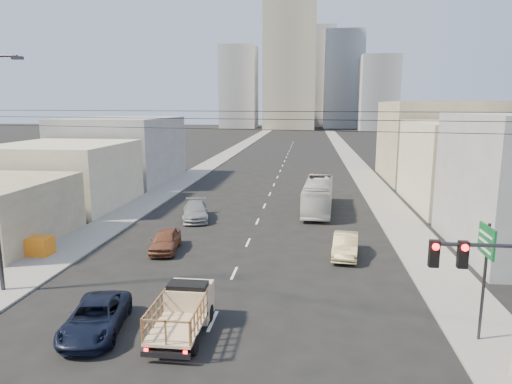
% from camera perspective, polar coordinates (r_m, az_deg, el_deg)
% --- Properties ---
extents(ground, '(420.00, 420.00, 0.00)m').
position_cam_1_polar(ground, '(19.62, -6.73, -18.35)').
color(ground, black).
rests_on(ground, ground).
extents(sidewalk_left, '(3.50, 180.00, 0.12)m').
position_cam_1_polar(sidewalk_left, '(88.59, -3.76, 4.63)').
color(sidewalk_left, slate).
rests_on(sidewalk_left, ground).
extents(sidewalk_right, '(3.50, 180.00, 0.12)m').
position_cam_1_polar(sidewalk_right, '(87.49, 11.61, 4.35)').
color(sidewalk_right, slate).
rests_on(sidewalk_right, ground).
extents(lane_dashes, '(0.15, 104.00, 0.01)m').
position_cam_1_polar(lane_dashes, '(70.41, 3.20, 3.00)').
color(lane_dashes, silver).
rests_on(lane_dashes, ground).
extents(flatbed_pickup, '(1.95, 4.41, 1.90)m').
position_cam_1_polar(flatbed_pickup, '(20.05, -9.12, -14.23)').
color(flatbed_pickup, '#D4B58E').
rests_on(flatbed_pickup, ground).
extents(navy_pickup, '(2.99, 5.11, 1.34)m').
position_cam_1_polar(navy_pickup, '(21.18, -19.42, -14.59)').
color(navy_pickup, black).
rests_on(navy_pickup, ground).
extents(city_bus, '(3.07, 10.50, 2.89)m').
position_cam_1_polar(city_bus, '(42.02, 7.77, -0.40)').
color(city_bus, beige).
rests_on(city_bus, ground).
extents(sedan_brown, '(2.16, 4.33, 1.42)m').
position_cam_1_polar(sedan_brown, '(31.02, -11.25, -5.94)').
color(sedan_brown, brown).
rests_on(sedan_brown, ground).
extents(sedan_tan, '(2.02, 4.54, 1.45)m').
position_cam_1_polar(sedan_tan, '(29.88, 11.13, -6.55)').
color(sedan_tan, tan).
rests_on(sedan_tan, ground).
extents(sedan_grey, '(3.19, 5.42, 1.47)m').
position_cam_1_polar(sedan_grey, '(38.89, -7.58, -2.37)').
color(sedan_grey, gray).
rests_on(sedan_grey, ground).
extents(traffic_signal, '(3.23, 0.35, 6.00)m').
position_cam_1_polar(traffic_signal, '(15.30, 28.34, -11.42)').
color(traffic_signal, '#2D2D33').
rests_on(traffic_signal, ground).
extents(green_sign, '(0.18, 1.60, 5.00)m').
position_cam_1_polar(green_sign, '(20.30, 26.78, -6.96)').
color(green_sign, '#2D2D33').
rests_on(green_sign, ground).
extents(overhead_wires, '(23.01, 5.02, 0.72)m').
position_cam_1_polar(overhead_wires, '(18.62, -6.27, 9.00)').
color(overhead_wires, black).
rests_on(overhead_wires, ground).
extents(crate_stack, '(1.80, 1.20, 1.14)m').
position_cam_1_polar(crate_stack, '(32.49, -25.68, -6.09)').
color(crate_stack, orange).
rests_on(crate_stack, sidewalk_left).
extents(bldg_right_mid, '(11.00, 14.00, 8.00)m').
position_cam_1_polar(bldg_right_mid, '(47.54, 25.47, 3.06)').
color(bldg_right_mid, '#BAB295').
rests_on(bldg_right_mid, ground).
extents(bldg_right_far, '(12.00, 16.00, 10.00)m').
position_cam_1_polar(bldg_right_far, '(62.85, 21.34, 5.92)').
color(bldg_right_far, gray).
rests_on(bldg_right_far, ground).
extents(bldg_left_mid, '(11.00, 12.00, 6.00)m').
position_cam_1_polar(bldg_left_mid, '(47.22, -22.81, 1.99)').
color(bldg_left_mid, '#BAB295').
rests_on(bldg_left_mid, ground).
extents(bldg_left_far, '(12.00, 16.00, 8.00)m').
position_cam_1_polar(bldg_left_far, '(60.70, -16.39, 5.13)').
color(bldg_left_far, gray).
rests_on(bldg_left_far, ground).
extents(high_rise_tower, '(20.00, 20.00, 60.00)m').
position_cam_1_polar(high_rise_tower, '(187.94, 4.29, 17.01)').
color(high_rise_tower, tan).
rests_on(high_rise_tower, ground).
extents(midrise_ne, '(16.00, 16.00, 40.00)m').
position_cam_1_polar(midrise_ne, '(202.39, 10.84, 13.56)').
color(midrise_ne, gray).
rests_on(midrise_ne, ground).
extents(midrise_nw, '(15.00, 15.00, 34.00)m').
position_cam_1_polar(midrise_nw, '(199.08, -2.15, 12.93)').
color(midrise_nw, gray).
rests_on(midrise_nw, ground).
extents(midrise_back, '(18.00, 18.00, 44.00)m').
position_cam_1_polar(midrise_back, '(217.01, 7.32, 13.99)').
color(midrise_back, gray).
rests_on(midrise_back, ground).
extents(midrise_east, '(14.00, 14.00, 28.00)m').
position_cam_1_polar(midrise_east, '(183.53, 15.04, 11.82)').
color(midrise_east, gray).
rests_on(midrise_east, ground).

